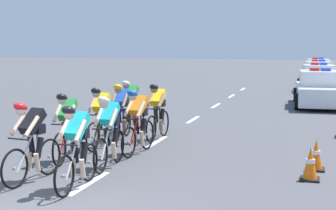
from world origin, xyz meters
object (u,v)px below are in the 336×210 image
object	(u,v)px
cyclist_fourth	(109,131)
cyclist_seventh	(121,111)
police_car_nearest	(319,90)
traffic_cone_near	(310,164)
traffic_cone_mid	(316,155)
police_car_third	(318,74)
cyclist_third	(67,126)
cyclist_lead	(31,140)
cyclist_sixth	(138,121)
cyclist_ninth	(130,105)
cyclist_second	(76,146)
police_car_furthest	(317,69)
cyclist_fifth	(101,117)
cyclist_eighth	(158,111)
police_car_second	(318,80)

from	to	relation	value
cyclist_fourth	cyclist_seventh	xyz separation A→B (m)	(-0.93, 2.91, 0.00)
police_car_nearest	traffic_cone_near	world-z (taller)	police_car_nearest
traffic_cone_mid	traffic_cone_near	bearing A→B (deg)	-97.43
cyclist_seventh	police_car_third	bearing A→B (deg)	76.25
cyclist_third	cyclist_seventh	bearing A→B (deg)	85.86
cyclist_lead	traffic_cone_near	size ratio (longest dim) A/B	2.69
cyclist_sixth	police_car_nearest	size ratio (longest dim) A/B	0.38
cyclist_third	cyclist_ninth	bearing A→B (deg)	89.92
cyclist_second	cyclist_seventh	size ratio (longest dim) A/B	1.00
traffic_cone_near	cyclist_seventh	bearing A→B (deg)	151.86
traffic_cone_mid	police_car_third	bearing A→B (deg)	89.68
cyclist_ninth	traffic_cone_near	size ratio (longest dim) A/B	2.69
cyclist_sixth	police_car_furthest	world-z (taller)	police_car_furthest
cyclist_lead	cyclist_second	bearing A→B (deg)	-10.37
cyclist_fifth	traffic_cone_mid	distance (m)	5.16
cyclist_lead	cyclist_fifth	world-z (taller)	same
cyclist_lead	police_car_nearest	distance (m)	14.29
cyclist_sixth	traffic_cone_mid	bearing A→B (deg)	-4.99
cyclist_second	cyclist_ninth	bearing A→B (deg)	101.74
cyclist_third	cyclist_fifth	world-z (taller)	same
cyclist_fourth	police_car_nearest	xyz separation A→B (m)	(4.23, 11.97, -0.11)
traffic_cone_near	cyclist_fifth	bearing A→B (deg)	163.39
cyclist_third	police_car_third	size ratio (longest dim) A/B	0.38
cyclist_seventh	cyclist_eighth	world-z (taller)	same
cyclist_lead	cyclist_fourth	bearing A→B (deg)	53.93
cyclist_seventh	police_car_third	distance (m)	21.72
cyclist_fourth	cyclist_eighth	bearing A→B (deg)	89.81
cyclist_fourth	police_car_second	size ratio (longest dim) A/B	0.38
cyclist_ninth	police_car_nearest	size ratio (longest dim) A/B	0.38
cyclist_fifth	police_car_nearest	xyz separation A→B (m)	(5.22, 10.21, -0.11)
cyclist_lead	police_car_second	xyz separation A→B (m)	(5.21, 19.53, -0.11)
cyclist_second	traffic_cone_mid	xyz separation A→B (m)	(4.05, 2.59, -0.48)
cyclist_seventh	police_car_second	world-z (taller)	police_car_second
cyclist_fourth	cyclist_fifth	world-z (taller)	same
cyclist_second	police_car_third	distance (m)	25.87
police_car_second	police_car_furthest	distance (m)	11.26
cyclist_fifth	cyclist_eighth	xyz separation A→B (m)	(1.00, 1.44, 0.00)
cyclist_third	police_car_nearest	distance (m)	12.85
cyclist_fifth	traffic_cone_mid	bearing A→B (deg)	-7.73
cyclist_fifth	cyclist_second	bearing A→B (deg)	-72.41
police_car_furthest	traffic_cone_mid	distance (m)	28.38
police_car_second	cyclist_eighth	bearing A→B (deg)	-105.73
cyclist_ninth	traffic_cone_near	xyz separation A→B (m)	(5.11, -3.80, -0.48)
police_car_nearest	police_car_furthest	world-z (taller)	same
cyclist_fifth	traffic_cone_near	world-z (taller)	cyclist_fifth
cyclist_fourth	cyclist_eighth	size ratio (longest dim) A/B	1.00
cyclist_third	police_car_furthest	xyz separation A→B (m)	(5.35, 29.16, -0.11)
cyclist_second	cyclist_fourth	bearing A→B (deg)	91.93
cyclist_fourth	traffic_cone_near	world-z (taller)	cyclist_fourth
police_car_third	cyclist_lead	bearing A→B (deg)	-101.62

